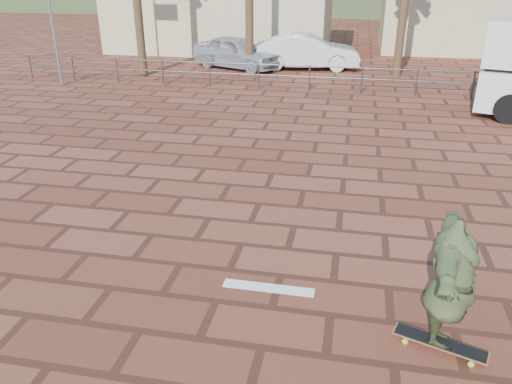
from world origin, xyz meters
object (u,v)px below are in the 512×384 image
(car_silver, at_px, (237,52))
(car_white, at_px, (307,52))
(skateboarder, at_px, (451,285))
(longboard, at_px, (440,343))

(car_silver, relative_size, car_white, 0.91)
(skateboarder, relative_size, car_white, 0.45)
(car_silver, distance_m, car_white, 3.28)
(skateboarder, bearing_deg, car_silver, 31.24)
(longboard, height_order, car_silver, car_silver)
(skateboarder, height_order, car_silver, skateboarder)
(longboard, xyz_separation_m, car_silver, (-6.90, 18.08, 0.66))
(skateboarder, distance_m, car_white, 18.94)
(skateboarder, relative_size, car_silver, 0.49)
(longboard, distance_m, car_white, 18.95)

